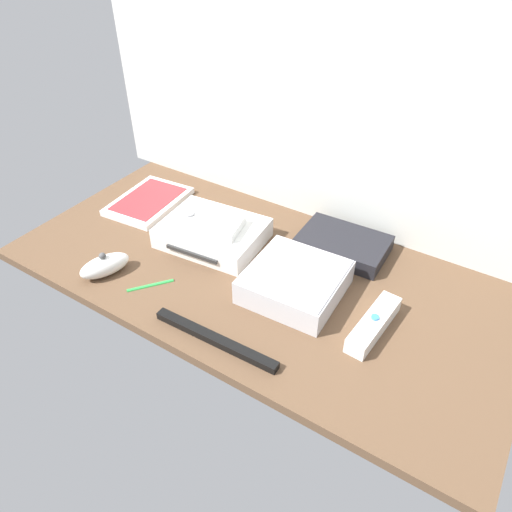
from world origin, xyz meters
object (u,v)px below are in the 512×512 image
Objects in this scene: mini_computer at (295,281)px; game_case at (149,201)px; network_router at (343,244)px; remote_wand at (374,324)px; remote_nunchuk at (105,266)px; game_console at (213,233)px; remote_classic_pad at (207,222)px; stylus_pen at (150,284)px; sensor_bar at (215,339)px.

mini_computer is 0.88× the size of game_case.
mini_computer is at bearing -99.91° from network_router.
remote_wand is 1.38× the size of remote_nunchuk.
remote_nunchuk is (-11.46, -20.09, -0.16)cm from game_console.
mini_computer is at bearing 179.52° from remote_wand.
game_case is at bearing 169.24° from mini_computer.
remote_classic_pad is at bearing 81.15° from remote_nunchuk.
network_router is 28.80cm from remote_classic_pad.
remote_wand is (38.92, -5.97, -0.69)cm from game_console.
network_router is at bearing 131.85° from remote_wand.
remote_classic_pad is (-39.35, 4.92, 3.90)cm from remote_wand.
game_case is 1.34× the size of remote_wand.
game_case is 2.23× the size of stylus_pen.
remote_nunchuk is (-36.43, -32.09, 0.34)cm from network_router.
remote_classic_pad reaches higher than stylus_pen.
remote_nunchuk is 10.21cm from stylus_pen.
mini_computer reaches higher than sensor_bar.
stylus_pen is (-26.55, -30.15, -1.35)cm from network_router.
mini_computer is at bearing 45.50° from remote_nunchuk.
network_router is (2.30, 16.69, -0.94)cm from mini_computer.
network_router is 1.23× the size of remote_wand.
remote_wand is at bearing 16.75° from stylus_pen.
remote_classic_pad is 1.75× the size of stylus_pen.
game_console is 23.13cm from remote_nunchuk.
remote_nunchuk reaches higher than sensor_bar.
remote_nunchuk reaches higher than game_console.
game_case is 26.21cm from remote_nunchuk.
stylus_pen is at bearing -133.43° from network_router.
mini_computer reaches higher than network_router.
mini_computer is 27.83cm from stylus_pen.
game_case is at bearing 135.24° from remote_nunchuk.
sensor_bar is (39.58, -26.73, -0.06)cm from game_case.
game_console is 22.49cm from game_case.
stylus_pen is (-24.25, -13.47, -2.29)cm from mini_computer.
remote_wand is at bearing -4.50° from mini_computer.
remote_wand is 52.32cm from remote_nunchuk.
stylus_pen is (-19.04, 4.75, -0.35)cm from sensor_bar.
remote_classic_pad is at bearing 176.90° from remote_wand.
game_case is at bearing -172.22° from network_router.
game_console is 27.70cm from network_router.
network_router is at bearing 82.16° from mini_computer.
game_console is 3.40cm from remote_classic_pad.
remote_wand reaches higher than game_case.
network_router is (47.08, 8.18, 0.94)cm from game_case.
mini_computer is 1.97× the size of stylus_pen.
stylus_pen is at bearing -51.92° from game_case.
mini_computer is at bearing 29.04° from stylus_pen.
remote_classic_pad reaches higher than game_console.
remote_nunchuk is 29.09cm from sensor_bar.
sensor_bar is at bearing -57.99° from game_console.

